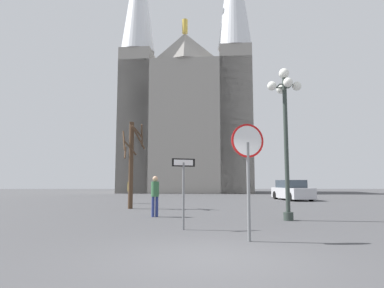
{
  "coord_description": "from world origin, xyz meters",
  "views": [
    {
      "loc": [
        -0.45,
        -6.41,
        1.42
      ],
      "look_at": [
        -0.09,
        19.62,
        4.31
      ],
      "focal_mm": 31.71,
      "sensor_mm": 36.0,
      "label": 1
    }
  ],
  "objects_px": {
    "cathedral": "(188,109)",
    "one_way_arrow_sign": "(183,183)",
    "stop_sign": "(248,157)",
    "parked_car_near_silver": "(292,191)",
    "street_lamp": "(285,116)",
    "pedestrian_standing": "(130,188)",
    "bare_tree": "(131,161)",
    "pedestrian_walking": "(155,192)"
  },
  "relations": [
    {
      "from": "cathedral",
      "to": "street_lamp",
      "type": "xyz_separation_m",
      "value": [
        3.68,
        -32.01,
        -7.2
      ]
    },
    {
      "from": "street_lamp",
      "to": "parked_car_near_silver",
      "type": "relative_size",
      "value": 1.24
    },
    {
      "from": "street_lamp",
      "to": "pedestrian_walking",
      "type": "bearing_deg",
      "value": 165.03
    },
    {
      "from": "one_way_arrow_sign",
      "to": "pedestrian_standing",
      "type": "bearing_deg",
      "value": 106.65
    },
    {
      "from": "cathedral",
      "to": "pedestrian_standing",
      "type": "distance_m",
      "value": 24.72
    },
    {
      "from": "street_lamp",
      "to": "bare_tree",
      "type": "height_order",
      "value": "street_lamp"
    },
    {
      "from": "street_lamp",
      "to": "pedestrian_standing",
      "type": "distance_m",
      "value": 12.62
    },
    {
      "from": "bare_tree",
      "to": "pedestrian_walking",
      "type": "relative_size",
      "value": 2.81
    },
    {
      "from": "stop_sign",
      "to": "bare_tree",
      "type": "relative_size",
      "value": 0.61
    },
    {
      "from": "cathedral",
      "to": "pedestrian_standing",
      "type": "xyz_separation_m",
      "value": [
        -3.77,
        -22.25,
        -10.1
      ]
    },
    {
      "from": "one_way_arrow_sign",
      "to": "street_lamp",
      "type": "bearing_deg",
      "value": 31.68
    },
    {
      "from": "bare_tree",
      "to": "pedestrian_standing",
      "type": "bearing_deg",
      "value": 100.07
    },
    {
      "from": "street_lamp",
      "to": "pedestrian_standing",
      "type": "height_order",
      "value": "street_lamp"
    },
    {
      "from": "stop_sign",
      "to": "pedestrian_standing",
      "type": "distance_m",
      "value": 15.08
    },
    {
      "from": "cathedral",
      "to": "bare_tree",
      "type": "relative_size",
      "value": 7.7
    },
    {
      "from": "one_way_arrow_sign",
      "to": "bare_tree",
      "type": "bearing_deg",
      "value": 110.09
    },
    {
      "from": "stop_sign",
      "to": "pedestrian_standing",
      "type": "bearing_deg",
      "value": 110.29
    },
    {
      "from": "pedestrian_standing",
      "to": "cathedral",
      "type": "bearing_deg",
      "value": 80.39
    },
    {
      "from": "street_lamp",
      "to": "pedestrian_walking",
      "type": "height_order",
      "value": "street_lamp"
    },
    {
      "from": "stop_sign",
      "to": "one_way_arrow_sign",
      "type": "distance_m",
      "value": 2.63
    },
    {
      "from": "cathedral",
      "to": "one_way_arrow_sign",
      "type": "relative_size",
      "value": 16.83
    },
    {
      "from": "stop_sign",
      "to": "pedestrian_standing",
      "type": "xyz_separation_m",
      "value": [
        -5.22,
        14.11,
        -1.03
      ]
    },
    {
      "from": "street_lamp",
      "to": "one_way_arrow_sign",
      "type": "bearing_deg",
      "value": -148.32
    },
    {
      "from": "pedestrian_standing",
      "to": "one_way_arrow_sign",
      "type": "bearing_deg",
      "value": -73.35
    },
    {
      "from": "street_lamp",
      "to": "parked_car_near_silver",
      "type": "distance_m",
      "value": 14.83
    },
    {
      "from": "bare_tree",
      "to": "pedestrian_walking",
      "type": "bearing_deg",
      "value": -67.99
    },
    {
      "from": "pedestrian_walking",
      "to": "stop_sign",
      "type": "bearing_deg",
      "value": -63.9
    },
    {
      "from": "bare_tree",
      "to": "pedestrian_standing",
      "type": "relative_size",
      "value": 2.86
    },
    {
      "from": "bare_tree",
      "to": "pedestrian_standing",
      "type": "height_order",
      "value": "bare_tree"
    },
    {
      "from": "parked_car_near_silver",
      "to": "pedestrian_standing",
      "type": "height_order",
      "value": "pedestrian_standing"
    },
    {
      "from": "parked_car_near_silver",
      "to": "pedestrian_walking",
      "type": "xyz_separation_m",
      "value": [
        -9.42,
        -12.47,
        0.27
      ]
    },
    {
      "from": "street_lamp",
      "to": "pedestrian_standing",
      "type": "xyz_separation_m",
      "value": [
        -7.45,
        9.76,
        -2.9
      ]
    },
    {
      "from": "parked_car_near_silver",
      "to": "pedestrian_standing",
      "type": "xyz_separation_m",
      "value": [
        -11.85,
        -4.04,
        0.25
      ]
    },
    {
      "from": "one_way_arrow_sign",
      "to": "parked_car_near_silver",
      "type": "bearing_deg",
      "value": 63.04
    },
    {
      "from": "cathedral",
      "to": "parked_car_near_silver",
      "type": "relative_size",
      "value": 7.64
    },
    {
      "from": "stop_sign",
      "to": "street_lamp",
      "type": "xyz_separation_m",
      "value": [
        2.23,
        4.35,
        1.86
      ]
    },
    {
      "from": "bare_tree",
      "to": "stop_sign",
      "type": "bearing_deg",
      "value": -65.59
    },
    {
      "from": "street_lamp",
      "to": "bare_tree",
      "type": "bearing_deg",
      "value": 140.72
    },
    {
      "from": "stop_sign",
      "to": "parked_car_near_silver",
      "type": "height_order",
      "value": "stop_sign"
    },
    {
      "from": "cathedral",
      "to": "stop_sign",
      "type": "bearing_deg",
      "value": -87.72
    },
    {
      "from": "stop_sign",
      "to": "parked_car_near_silver",
      "type": "bearing_deg",
      "value": 69.94
    },
    {
      "from": "street_lamp",
      "to": "pedestrian_walking",
      "type": "relative_size",
      "value": 3.5
    }
  ]
}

